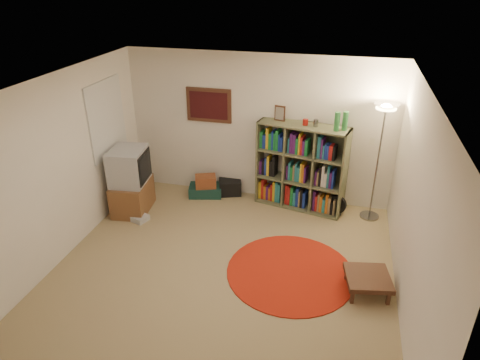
# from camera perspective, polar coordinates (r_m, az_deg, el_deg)

# --- Properties ---
(room) EXTENTS (4.54, 4.54, 2.54)m
(room) POSITION_cam_1_polar(r_m,az_deg,el_deg) (5.28, -3.08, -0.86)
(room) COLOR #907B54
(room) RESTS_ON ground
(bookshelf) EXTENTS (1.52, 0.71, 1.75)m
(bookshelf) POSITION_cam_1_polar(r_m,az_deg,el_deg) (7.13, 7.98, 1.61)
(bookshelf) COLOR #575A3C
(bookshelf) RESTS_ON ground
(floor_lamp) EXTENTS (0.43, 0.43, 1.91)m
(floor_lamp) POSITION_cam_1_polar(r_m,az_deg,el_deg) (6.72, 18.58, 6.95)
(floor_lamp) COLOR gray
(floor_lamp) RESTS_ON ground
(floor_fan) EXTENTS (0.32, 0.21, 0.36)m
(floor_fan) POSITION_cam_1_polar(r_m,az_deg,el_deg) (7.19, 12.76, -3.30)
(floor_fan) COLOR black
(floor_fan) RESTS_ON ground
(tv_stand) EXTENTS (0.61, 0.81, 1.10)m
(tv_stand) POSITION_cam_1_polar(r_m,az_deg,el_deg) (7.22, -14.33, -0.22)
(tv_stand) COLOR brown
(tv_stand) RESTS_ON ground
(dvd_box) EXTENTS (0.33, 0.30, 0.09)m
(dvd_box) POSITION_cam_1_polar(r_m,az_deg,el_deg) (7.13, -13.32, -4.92)
(dvd_box) COLOR #A6A7AB
(dvd_box) RESTS_ON ground
(suitcase) EXTENTS (0.64, 0.49, 0.18)m
(suitcase) POSITION_cam_1_polar(r_m,az_deg,el_deg) (7.69, -4.61, -1.38)
(suitcase) COLOR #12322C
(suitcase) RESTS_ON ground
(wicker_basket) EXTENTS (0.43, 0.37, 0.21)m
(wicker_basket) POSITION_cam_1_polar(r_m,az_deg,el_deg) (7.57, -4.61, -0.18)
(wicker_basket) COLOR brown
(wicker_basket) RESTS_ON suitcase
(duffel_bag) EXTENTS (0.47, 0.43, 0.27)m
(duffel_bag) POSITION_cam_1_polar(r_m,az_deg,el_deg) (7.70, -1.33, -0.91)
(duffel_bag) COLOR black
(duffel_bag) RESTS_ON ground
(red_rug) EXTENTS (1.71, 1.71, 0.02)m
(red_rug) POSITION_cam_1_polar(r_m,az_deg,el_deg) (5.92, 6.72, -12.08)
(red_rug) COLOR maroon
(red_rug) RESTS_ON ground
(side_table) EXTENTS (0.63, 0.63, 0.25)m
(side_table) POSITION_cam_1_polar(r_m,az_deg,el_deg) (5.69, 16.69, -12.46)
(side_table) COLOR #3B1F14
(side_table) RESTS_ON ground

